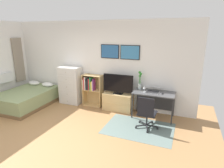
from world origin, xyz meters
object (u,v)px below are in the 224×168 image
laptop (153,89)px  computer_mouse (162,93)px  dresser (71,85)px  tv_stand (118,102)px  bookshelf (91,87)px  office_chair (146,112)px  bamboo_vase (140,81)px  desk (154,96)px  bed (27,98)px  wine_glass (144,88)px  television (118,84)px

laptop → computer_mouse: (0.26, -0.12, -0.05)m
dresser → laptop: size_ratio=2.86×
laptop → tv_stand: bearing=-173.8°
laptop → computer_mouse: size_ratio=4.18×
bookshelf → office_chair: bearing=-24.3°
computer_mouse → bamboo_vase: bamboo_vase is taller
tv_stand → desk: 1.15m
bed → tv_stand: bearing=13.0°
bed → wine_glass: wine_glass is taller
bookshelf → laptop: size_ratio=2.36×
television → wine_glass: bearing=-11.3°
laptop → computer_mouse: bearing=-17.1°
desk → wine_glass: wine_glass is taller
television → computer_mouse: (1.32, -0.13, -0.08)m
office_chair → bamboo_vase: 1.16m
bed → tv_stand: (2.91, 0.77, 0.01)m
desk → bookshelf: bearing=178.0°
tv_stand → television: 0.57m
bed → tv_stand: bed is taller
tv_stand → bamboo_vase: size_ratio=1.71×
bed → desk: (4.01, 0.74, 0.35)m
tv_stand → computer_mouse: bearing=-6.5°
tv_stand → wine_glass: bearing=-12.7°
laptop → bamboo_vase: bamboo_vase is taller
television → desk: (1.09, -0.00, -0.23)m
bed → television: 3.06m
bed → dresser: size_ratio=1.58×
television → office_chair: television is taller
tv_stand → desk: size_ratio=0.80×
bookshelf → wine_glass: (1.79, -0.24, 0.26)m
bookshelf → office_chair: size_ratio=1.20×
television → bamboo_vase: size_ratio=1.75×
desk → bamboo_vase: bamboo_vase is taller
desk → bed: bearing=-169.5°
television → desk: bearing=-0.1°
dresser → wine_glass: (2.53, -0.17, 0.25)m
dresser → tv_stand: size_ratio=1.37×
television → wine_glass: size_ratio=5.18×
bookshelf → television: bearing=-4.2°
bed → dresser: dresser is taller
tv_stand → bamboo_vase: (0.64, 0.08, 0.71)m
office_chair → computer_mouse: (0.27, 0.71, 0.30)m
bed → television: (2.91, 0.74, 0.58)m
laptop → computer_mouse: laptop is taller
desk → office_chair: (-0.04, -0.83, -0.15)m
television → bamboo_vase: bamboo_vase is taller
dresser → television: 1.71m
desk → wine_glass: size_ratio=6.30×
wine_glass → laptop: bearing=35.0°
desk → computer_mouse: 0.30m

